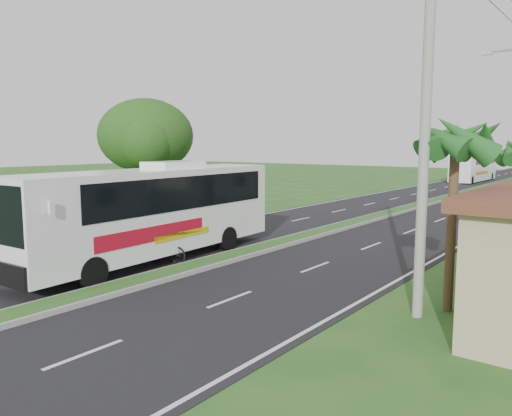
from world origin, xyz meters
The scene contains 11 objects.
ground centered at (0.00, 0.00, 0.00)m, with size 180.00×180.00×0.00m, color #254E1C.
road_asphalt centered at (0.00, 20.00, 0.01)m, with size 14.00×160.00×0.02m, color black.
median_strip centered at (0.00, 20.00, 0.10)m, with size 1.20×160.00×0.18m.
lane_edge_left centered at (-6.70, 20.00, 0.00)m, with size 0.12×160.00×0.01m, color silver.
lane_edge_right centered at (6.70, 20.00, 0.00)m, with size 0.12×160.00×0.01m, color silver.
palm_verge_a centered at (9.00, 3.00, 4.74)m, with size 2.40×2.40×5.45m.
shade_tree centered at (-12.11, 10.02, 5.03)m, with size 6.30×6.00×7.54m.
utility_pole_a centered at (8.50, 2.00, 5.67)m, with size 1.60×0.28×11.00m.
coach_bus_main centered at (-2.21, 2.07, 2.18)m, with size 3.22×12.39×3.97m.
coach_bus_far centered at (-3.51, 55.46, 1.95)m, with size 2.74×11.84×3.44m.
motorcyclist centered at (-1.51, 2.00, 0.78)m, with size 1.93×0.85×2.21m.
Camera 1 is at (12.99, -11.09, 4.67)m, focal length 35.00 mm.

